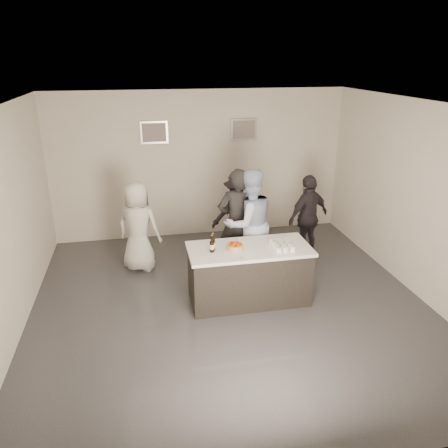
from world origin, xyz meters
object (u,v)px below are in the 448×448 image
(person_main_blue, at_px, (249,224))
(person_guest_left, at_px, (138,227))
(bar_counter, at_px, (249,274))
(cake, at_px, (235,247))
(person_guest_back, at_px, (239,215))
(beer_bottle_b, at_px, (212,244))
(beer_bottle_a, at_px, (213,242))
(person_main_black, at_px, (237,222))
(person_guest_right, at_px, (308,217))

(person_main_blue, height_order, person_guest_left, person_main_blue)
(bar_counter, distance_m, cake, 0.54)
(person_guest_left, bearing_deg, person_guest_back, -144.05)
(cake, height_order, beer_bottle_b, beer_bottle_b)
(beer_bottle_a, bearing_deg, person_guest_left, 127.36)
(beer_bottle_b, distance_m, person_main_blue, 1.20)
(person_main_blue, relative_size, person_guest_back, 1.19)
(person_main_black, bearing_deg, beer_bottle_b, 55.02)
(bar_counter, bearing_deg, person_guest_back, 81.87)
(beer_bottle_b, relative_size, person_guest_back, 0.16)
(bar_counter, bearing_deg, person_main_black, 87.97)
(cake, bearing_deg, person_main_black, 75.55)
(beer_bottle_a, relative_size, person_main_blue, 0.14)
(bar_counter, distance_m, person_guest_right, 2.01)
(person_guest_back, bearing_deg, beer_bottle_b, 76.80)
(beer_bottle_a, bearing_deg, bar_counter, -2.55)
(beer_bottle_b, xyz_separation_m, person_guest_right, (2.05, 1.37, -0.23))
(cake, xyz_separation_m, beer_bottle_a, (-0.33, 0.04, 0.09))
(beer_bottle_a, bearing_deg, beer_bottle_b, -111.51)
(beer_bottle_a, height_order, person_main_blue, person_main_blue)
(person_guest_left, distance_m, person_guest_back, 1.90)
(person_main_black, distance_m, person_guest_left, 1.73)
(cake, height_order, person_main_black, person_main_black)
(bar_counter, height_order, person_guest_left, person_guest_left)
(beer_bottle_b, height_order, person_guest_left, person_guest_left)
(bar_counter, xyz_separation_m, beer_bottle_a, (-0.55, 0.02, 0.58))
(person_main_black, bearing_deg, person_main_blue, 135.99)
(person_main_black, xyz_separation_m, person_main_blue, (0.17, -0.14, 0.01))
(cake, bearing_deg, person_guest_right, 38.40)
(person_main_black, height_order, person_guest_left, person_main_black)
(beer_bottle_a, relative_size, person_guest_back, 0.16)
(beer_bottle_a, bearing_deg, person_guest_right, 32.75)
(person_main_blue, bearing_deg, bar_counter, 61.85)
(bar_counter, bearing_deg, person_guest_left, 138.61)
(cake, distance_m, person_guest_back, 1.81)
(person_main_black, relative_size, person_main_blue, 0.99)
(person_main_black, bearing_deg, cake, 71.18)
(bar_counter, relative_size, person_main_black, 0.99)
(person_guest_right, height_order, person_guest_back, person_guest_right)
(beer_bottle_a, xyz_separation_m, person_guest_left, (-1.08, 1.41, -0.22))
(person_main_black, relative_size, person_guest_right, 1.17)
(beer_bottle_a, distance_m, beer_bottle_b, 0.07)
(bar_counter, relative_size, person_guest_right, 1.16)
(person_main_blue, height_order, person_guest_back, person_main_blue)
(person_main_black, bearing_deg, person_guest_left, -19.25)
(person_guest_right, bearing_deg, person_guest_back, -42.67)
(person_guest_back, bearing_deg, person_main_blue, 99.38)
(cake, xyz_separation_m, person_guest_back, (0.47, 1.74, -0.14))
(person_main_blue, bearing_deg, beer_bottle_b, 34.27)
(person_guest_left, bearing_deg, cake, 161.31)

